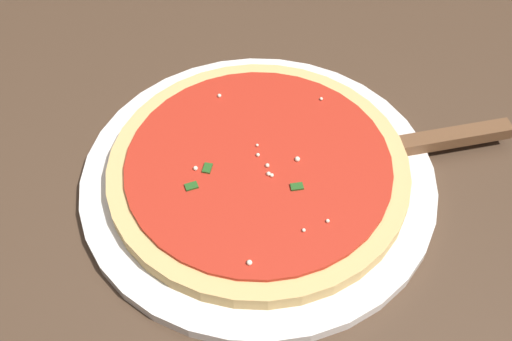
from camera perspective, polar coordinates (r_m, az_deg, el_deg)
The scene contains 4 objects.
restaurant_table at distance 0.76m, azimuth 0.20°, elevation -7.93°, with size 1.15×0.81×0.77m.
serving_plate at distance 0.65m, azimuth 0.00°, elevation -0.77°, with size 0.36×0.36×0.01m, color white.
pizza at distance 0.63m, azimuth -0.00°, elevation 0.13°, with size 0.30×0.30×0.02m.
pizza_server at distance 0.68m, azimuth 13.94°, elevation 2.21°, with size 0.08×0.22×0.01m.
Camera 1 is at (-0.40, 0.02, 1.28)m, focal length 44.86 mm.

